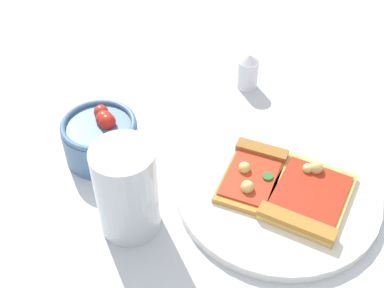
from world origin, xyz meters
name	(u,v)px	position (x,y,z in m)	size (l,w,h in m)	color
ground_plane	(238,180)	(0.00, 0.00, 0.00)	(2.40, 2.40, 0.00)	silver
plate	(277,191)	(-0.03, -0.04, 0.01)	(0.27, 0.27, 0.01)	white
pizza_slice_near	(253,172)	(-0.01, -0.02, 0.02)	(0.14, 0.12, 0.02)	gold
pizza_slice_far	(307,199)	(-0.07, -0.07, 0.02)	(0.16, 0.15, 0.03)	#E5B256
salad_bowl	(101,138)	(0.09, 0.18, 0.03)	(0.11, 0.11, 0.07)	#4C7299
soda_glass	(127,192)	(-0.05, 0.15, 0.06)	(0.08, 0.08, 0.13)	silver
pepper_shaker	(248,71)	(0.21, -0.07, 0.03)	(0.03, 0.03, 0.06)	silver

